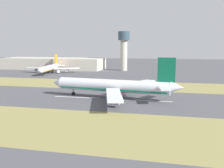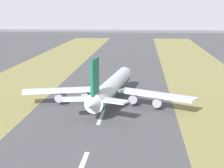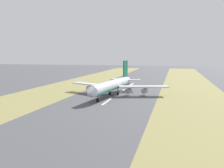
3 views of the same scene
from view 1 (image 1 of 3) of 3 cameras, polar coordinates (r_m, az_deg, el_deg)
name	(u,v)px [view 1 (image 1 of 3)]	position (r m, az deg, el deg)	size (l,w,h in m)	color
ground_plane	(122,99)	(125.09, 2.25, -3.38)	(800.00, 800.00, 0.00)	#4C4C51
grass_median_west	(95,128)	(82.72, -3.71, -9.57)	(40.00, 600.00, 0.01)	olive
grass_median_east	(135,86)	(168.82, 5.12, -0.34)	(40.00, 600.00, 0.01)	olive
centreline_dash_mid	(153,101)	(123.25, 8.90, -3.65)	(1.20, 18.00, 0.01)	silver
centreline_dash_far	(72,97)	(132.15, -8.68, -2.84)	(1.20, 18.00, 0.01)	silver
airplane_main_jet	(116,86)	(126.40, 0.81, -0.48)	(63.66, 67.17, 20.20)	silver
terminal_building	(54,63)	(295.06, -12.62, 4.38)	(36.00, 109.78, 12.05)	#BCB7A8
control_tower	(124,47)	(270.03, 2.60, 8.14)	(12.00, 12.00, 39.68)	#BCB7A8
airplane_parked_apron	(50,68)	(248.75, -13.38, 3.42)	(55.74, 52.73, 16.78)	white
service_truck	(59,72)	(247.72, -11.52, 2.68)	(6.39, 4.11, 3.10)	#1E51B2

